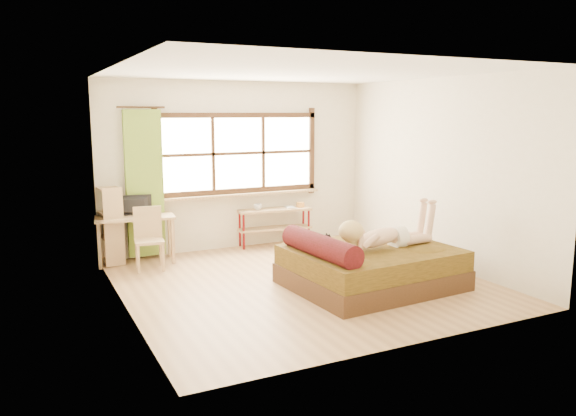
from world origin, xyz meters
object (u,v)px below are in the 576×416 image
kitten (319,243)px  chair (149,234)px  desk (135,222)px  bookshelf (110,224)px  bed (368,266)px  pipe_shelf (275,218)px  woman (385,224)px

kitten → chair: (-1.65, 2.02, -0.13)m
desk → chair: bearing=-65.4°
desk → bookshelf: (-0.33, 0.15, -0.03)m
chair → bookshelf: size_ratio=0.77×
bed → pipe_shelf: bearing=88.5°
kitten → pipe_shelf: kitten is taller
woman → bookshelf: 4.00m
woman → desk: bearing=132.2°
chair → bookshelf: bookshelf is taller
desk → bookshelf: bookshelf is taller
desk → pipe_shelf: (2.32, 0.12, -0.15)m
bed → chair: (-2.32, 2.12, 0.22)m
pipe_shelf → kitten: bearing=-96.6°
bed → desk: bearing=130.5°
kitten → woman: bearing=-13.6°
bed → kitten: bed is taller
woman → kitten: woman is taller
desk → pipe_shelf: same height
desk → pipe_shelf: 2.33m
kitten → desk: 2.96m
bed → bookshelf: bookshelf is taller
woman → desk: 3.66m
bed → chair: size_ratio=2.40×
woman → bookshelf: bookshelf is taller
chair → pipe_shelf: chair is taller
woman → kitten: bearing=166.4°
chair → bookshelf: bearing=138.3°
bed → chair: bearing=133.7°
chair → bookshelf: 0.69m
pipe_shelf → woman: bearing=-77.3°
desk → bed: bearing=-37.9°
bed → woman: bearing=-16.9°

